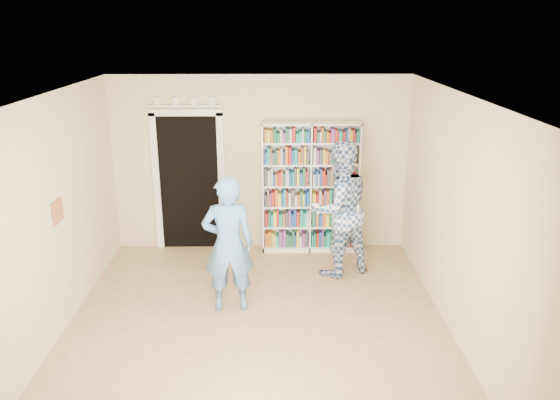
# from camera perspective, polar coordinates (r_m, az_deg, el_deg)

# --- Properties ---
(floor) EXTENTS (5.00, 5.00, 0.00)m
(floor) POSITION_cam_1_polar(r_m,az_deg,el_deg) (6.58, -2.40, -13.31)
(floor) COLOR #956D48
(floor) RESTS_ON ground
(ceiling) EXTENTS (5.00, 5.00, 0.00)m
(ceiling) POSITION_cam_1_polar(r_m,az_deg,el_deg) (5.66, -2.76, 10.71)
(ceiling) COLOR white
(ceiling) RESTS_ON wall_back
(wall_back) EXTENTS (4.50, 0.00, 4.50)m
(wall_back) POSITION_cam_1_polar(r_m,az_deg,el_deg) (8.37, -2.06, 3.76)
(wall_back) COLOR beige
(wall_back) RESTS_ON floor
(wall_left) EXTENTS (0.00, 5.00, 5.00)m
(wall_left) POSITION_cam_1_polar(r_m,az_deg,el_deg) (6.46, -22.95, -2.13)
(wall_left) COLOR beige
(wall_left) RESTS_ON floor
(wall_right) EXTENTS (0.00, 5.00, 5.00)m
(wall_right) POSITION_cam_1_polar(r_m,az_deg,el_deg) (6.32, 18.28, -2.01)
(wall_right) COLOR beige
(wall_right) RESTS_ON floor
(bookshelf) EXTENTS (1.47, 0.28, 2.02)m
(bookshelf) POSITION_cam_1_polar(r_m,az_deg,el_deg) (8.33, 3.18, 1.30)
(bookshelf) COLOR white
(bookshelf) RESTS_ON floor
(doorway) EXTENTS (1.10, 0.08, 2.43)m
(doorway) POSITION_cam_1_polar(r_m,az_deg,el_deg) (8.49, -9.50, 2.54)
(doorway) COLOR black
(doorway) RESTS_ON floor
(wall_art) EXTENTS (0.03, 0.25, 0.25)m
(wall_art) POSITION_cam_1_polar(r_m,az_deg,el_deg) (6.61, -22.22, -1.13)
(wall_art) COLOR brown
(wall_art) RESTS_ON wall_left
(man_blue) EXTENTS (0.67, 0.47, 1.73)m
(man_blue) POSITION_cam_1_polar(r_m,az_deg,el_deg) (6.64, -5.42, -4.67)
(man_blue) COLOR #5482BC
(man_blue) RESTS_ON floor
(man_plaid) EXTENTS (1.15, 1.04, 1.92)m
(man_plaid) POSITION_cam_1_polar(r_m,az_deg,el_deg) (7.59, 6.18, -0.97)
(man_plaid) COLOR navy
(man_plaid) RESTS_ON floor
(paper_sheet) EXTENTS (0.20, 0.01, 0.28)m
(paper_sheet) POSITION_cam_1_polar(r_m,az_deg,el_deg) (7.46, 7.47, -1.43)
(paper_sheet) COLOR white
(paper_sheet) RESTS_ON man_plaid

